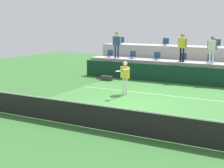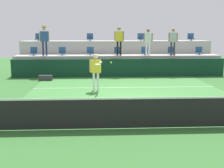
% 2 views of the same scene
% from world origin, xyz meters
% --- Properties ---
extents(ground_plane, '(40.00, 40.00, 0.00)m').
position_xyz_m(ground_plane, '(0.00, 0.00, 0.00)').
color(ground_plane, '#336B2D').
extents(court_inner_paint, '(9.00, 10.00, 0.01)m').
position_xyz_m(court_inner_paint, '(0.00, 1.00, 0.00)').
color(court_inner_paint, '#3D7F38').
rests_on(court_inner_paint, ground_plane).
extents(court_service_line, '(9.00, 0.06, 0.00)m').
position_xyz_m(court_service_line, '(0.00, 2.40, 0.01)').
color(court_service_line, white).
rests_on(court_service_line, ground_plane).
extents(tennis_net, '(10.48, 0.08, 1.07)m').
position_xyz_m(tennis_net, '(0.00, -4.00, 0.50)').
color(tennis_net, black).
rests_on(tennis_net, ground_plane).
extents(sponsor_backboard, '(13.00, 0.16, 1.10)m').
position_xyz_m(sponsor_backboard, '(0.00, 6.00, 0.55)').
color(sponsor_backboard, '#0F3323').
rests_on(sponsor_backboard, ground_plane).
extents(seating_tier_lower, '(13.00, 1.80, 1.25)m').
position_xyz_m(seating_tier_lower, '(0.00, 7.30, 0.62)').
color(seating_tier_lower, '#ADAAA3').
rests_on(seating_tier_lower, ground_plane).
extents(seating_tier_upper, '(13.00, 1.80, 2.10)m').
position_xyz_m(seating_tier_upper, '(0.00, 9.10, 1.05)').
color(seating_tier_upper, '#ADAAA3').
rests_on(seating_tier_upper, ground_plane).
extents(stadium_chair_lower_far_left, '(0.44, 0.40, 0.52)m').
position_xyz_m(stadium_chair_lower_far_left, '(-5.38, 7.23, 1.46)').
color(stadium_chair_lower_far_left, '#2D2D33').
rests_on(stadium_chair_lower_far_left, seating_tier_lower).
extents(stadium_chair_lower_left, '(0.44, 0.40, 0.52)m').
position_xyz_m(stadium_chair_lower_left, '(-3.57, 7.23, 1.46)').
color(stadium_chair_lower_left, '#2D2D33').
rests_on(stadium_chair_lower_left, seating_tier_lower).
extents(stadium_chair_lower_mid_left, '(0.44, 0.40, 0.52)m').
position_xyz_m(stadium_chair_lower_mid_left, '(-1.78, 7.23, 1.46)').
color(stadium_chair_lower_mid_left, '#2D2D33').
rests_on(stadium_chair_lower_mid_left, seating_tier_lower).
extents(stadium_chair_lower_center, '(0.44, 0.40, 0.52)m').
position_xyz_m(stadium_chair_lower_center, '(-0.01, 7.23, 1.46)').
color(stadium_chair_lower_center, '#2D2D33').
rests_on(stadium_chair_lower_center, seating_tier_lower).
extents(stadium_chair_lower_mid_right, '(0.44, 0.40, 0.52)m').
position_xyz_m(stadium_chair_lower_mid_right, '(1.76, 7.23, 1.46)').
color(stadium_chair_lower_mid_right, '#2D2D33').
rests_on(stadium_chair_lower_mid_right, seating_tier_lower).
extents(stadium_chair_lower_right, '(0.44, 0.40, 0.52)m').
position_xyz_m(stadium_chair_lower_right, '(3.51, 7.23, 1.46)').
color(stadium_chair_lower_right, '#2D2D33').
rests_on(stadium_chair_lower_right, seating_tier_lower).
extents(stadium_chair_lower_far_right, '(0.44, 0.40, 0.52)m').
position_xyz_m(stadium_chair_lower_far_right, '(5.35, 7.23, 1.46)').
color(stadium_chair_lower_far_right, '#2D2D33').
rests_on(stadium_chair_lower_far_right, seating_tier_lower).
extents(stadium_chair_upper_far_left, '(0.44, 0.40, 0.52)m').
position_xyz_m(stadium_chair_upper_far_left, '(-5.37, 9.03, 2.31)').
color(stadium_chair_upper_far_left, '#2D2D33').
rests_on(stadium_chair_upper_far_left, seating_tier_upper).
extents(stadium_chair_upper_left, '(0.44, 0.40, 0.52)m').
position_xyz_m(stadium_chair_upper_left, '(-1.82, 9.03, 2.31)').
color(stadium_chair_upper_left, '#2D2D33').
rests_on(stadium_chair_upper_left, seating_tier_upper).
extents(stadium_chair_upper_right, '(0.44, 0.40, 0.52)m').
position_xyz_m(stadium_chair_upper_right, '(1.75, 9.03, 2.31)').
color(stadium_chair_upper_right, '#2D2D33').
rests_on(stadium_chair_upper_right, seating_tier_upper).
extents(stadium_chair_upper_far_right, '(0.44, 0.40, 0.52)m').
position_xyz_m(stadium_chair_upper_far_right, '(5.33, 9.03, 2.31)').
color(stadium_chair_upper_far_right, '#2D2D33').
rests_on(stadium_chair_upper_far_right, seating_tier_upper).
extents(tennis_player, '(0.60, 1.27, 1.73)m').
position_xyz_m(tennis_player, '(-1.43, 1.65, 1.06)').
color(tennis_player, white).
rests_on(tennis_player, ground_plane).
extents(spectator_with_hat, '(0.62, 0.52, 1.85)m').
position_xyz_m(spectator_with_hat, '(-4.60, 6.85, 2.40)').
color(spectator_with_hat, navy).
rests_on(spectator_with_hat, seating_tier_lower).
extents(spectator_in_white, '(0.62, 0.29, 1.79)m').
position_xyz_m(spectator_in_white, '(0.05, 6.85, 2.34)').
color(spectator_in_white, black).
rests_on(spectator_in_white, seating_tier_lower).
extents(spectator_leaning_on_rail, '(0.59, 0.24, 1.66)m').
position_xyz_m(spectator_leaning_on_rail, '(1.89, 6.85, 2.25)').
color(spectator_leaning_on_rail, white).
rests_on(spectator_leaning_on_rail, seating_tier_lower).
extents(spectator_in_grey, '(0.60, 0.26, 1.70)m').
position_xyz_m(spectator_in_grey, '(3.49, 6.85, 2.27)').
color(spectator_in_grey, '#2D2D33').
rests_on(spectator_in_grey, seating_tier_lower).
extents(tennis_ball, '(0.07, 0.07, 0.07)m').
position_xyz_m(tennis_ball, '(-0.81, -0.10, 1.51)').
color(tennis_ball, '#CCE033').
extents(equipment_bag, '(0.76, 0.28, 0.30)m').
position_xyz_m(equipment_bag, '(-4.29, 4.84, 0.15)').
color(equipment_bag, '#333338').
rests_on(equipment_bag, ground_plane).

